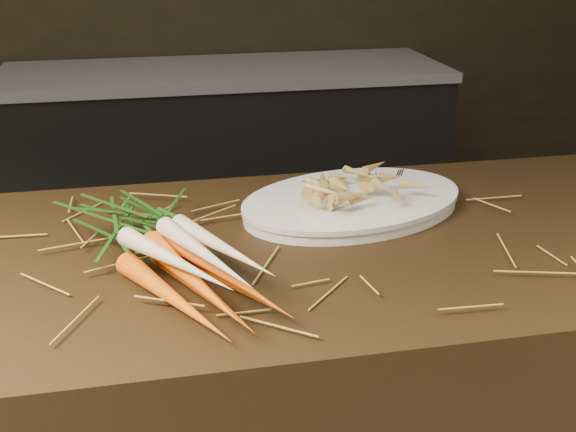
# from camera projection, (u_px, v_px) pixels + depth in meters

# --- Properties ---
(back_counter) EXTENTS (1.82, 0.62, 0.84)m
(back_counter) POSITION_uv_depth(u_px,v_px,m) (228.00, 164.00, 3.13)
(back_counter) COLOR black
(back_counter) RESTS_ON ground
(straw_bedding) EXTENTS (1.40, 0.60, 0.02)m
(straw_bedding) POSITION_uv_depth(u_px,v_px,m) (181.00, 248.00, 1.18)
(straw_bedding) COLOR olive
(straw_bedding) RESTS_ON main_counter
(root_veg_bunch) EXTENTS (0.35, 0.53, 0.10)m
(root_veg_bunch) POSITION_uv_depth(u_px,v_px,m) (157.00, 237.00, 1.13)
(root_veg_bunch) COLOR #EF4600
(root_veg_bunch) RESTS_ON main_counter
(serving_platter) EXTENTS (0.50, 0.40, 0.02)m
(serving_platter) POSITION_uv_depth(u_px,v_px,m) (353.00, 204.00, 1.35)
(serving_platter) COLOR white
(serving_platter) RESTS_ON main_counter
(roasted_veg_heap) EXTENTS (0.25, 0.21, 0.05)m
(roasted_veg_heap) POSITION_uv_depth(u_px,v_px,m) (353.00, 186.00, 1.34)
(roasted_veg_heap) COLOR #B98A40
(roasted_veg_heap) RESTS_ON serving_platter
(serving_fork) EXTENTS (0.09, 0.15, 0.00)m
(serving_fork) POSITION_uv_depth(u_px,v_px,m) (425.00, 187.00, 1.40)
(serving_fork) COLOR silver
(serving_fork) RESTS_ON serving_platter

